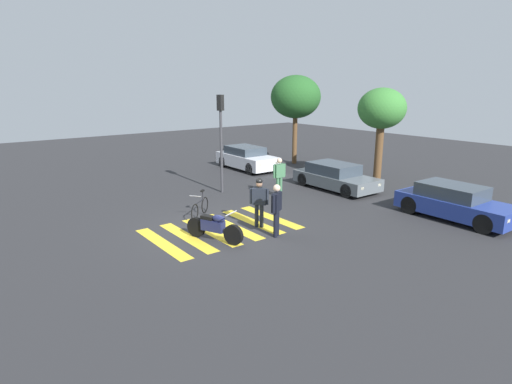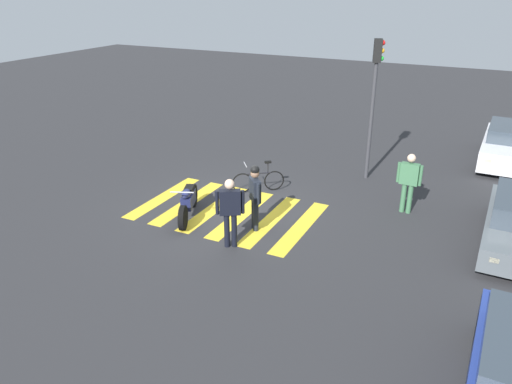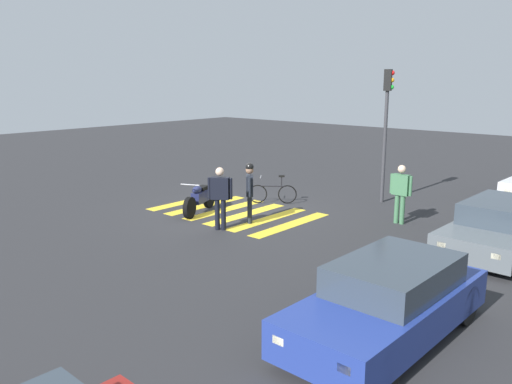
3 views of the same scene
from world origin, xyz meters
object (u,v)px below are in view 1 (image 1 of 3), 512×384
Objects in this scene: leaning_bicycle at (200,207)px; traffic_light_pole at (221,128)px; police_motorcycle at (214,227)px; officer_on_foot at (259,199)px; officer_by_motorcycle at (277,207)px; car_white_van at (247,158)px; car_grey_coupe at (335,177)px; pedestrian_bystander at (279,174)px; car_blue_hatchback at (455,203)px.

traffic_light_pole is (-2.64, 2.73, 2.64)m from leaning_bicycle.
police_motorcycle is 0.45× the size of traffic_light_pole.
traffic_light_pole reaches higher than officer_on_foot.
police_motorcycle is 2.15m from officer_by_motorcycle.
leaning_bicycle is 9.44m from car_white_van.
police_motorcycle is at bearing -74.20° from car_grey_coupe.
pedestrian_bystander is at bearing -102.15° from car_grey_coupe.
car_white_van is 12.50m from car_blue_hatchback.
car_blue_hatchback is (3.73, 6.40, -0.41)m from officer_on_foot.
police_motorcycle is 0.48× the size of car_blue_hatchback.
traffic_light_pole reaches higher than officer_by_motorcycle.
car_white_van reaches higher than police_motorcycle.
pedestrian_bystander is at bearing 96.38° from leaning_bicycle.
traffic_light_pole reaches higher than car_blue_hatchback.
officer_by_motorcycle is 7.05m from car_blue_hatchback.
pedestrian_bystander is (-3.02, 5.35, 0.54)m from police_motorcycle.
officer_by_motorcycle is (3.45, 0.92, 0.67)m from leaning_bicycle.
police_motorcycle is 6.17m from pedestrian_bystander.
police_motorcycle is at bearing -116.43° from officer_by_motorcycle.
car_blue_hatchback is at bearing 2.42° from car_white_van.
officer_on_foot is at bearing -18.68° from traffic_light_pole.
car_white_van reaches higher than leaning_bicycle.
car_blue_hatchback reaches higher than leaning_bicycle.
car_grey_coupe is 5.93m from car_blue_hatchback.
traffic_light_pole reaches higher than pedestrian_bystander.
officer_on_foot is 10.55m from car_white_van.
leaning_bicycle is 7.44m from car_grey_coupe.
leaning_bicycle is 4.63m from traffic_light_pole.
traffic_light_pole reaches higher than leaning_bicycle.
officer_by_motorcycle is 0.42× the size of car_grey_coupe.
police_motorcycle is at bearing -20.36° from leaning_bicycle.
pedestrian_bystander is (-3.94, 3.50, -0.03)m from officer_by_motorcycle.
officer_on_foot reaches higher than car_blue_hatchback.
leaning_bicycle is at bearing -165.03° from officer_by_motorcycle.
car_blue_hatchback reaches higher than car_grey_coupe.
car_grey_coupe is 1.00× the size of car_blue_hatchback.
leaning_bicycle is 0.31× the size of car_grey_coupe.
officer_by_motorcycle is at bearing 63.57° from police_motorcycle.
police_motorcycle is 8.70m from car_grey_coupe.
pedestrian_bystander is 3.38m from traffic_light_pole.
officer_on_foot is 1.03× the size of pedestrian_bystander.
police_motorcycle is 6.82m from traffic_light_pole.
traffic_light_pole reaches higher than car_white_van.
pedestrian_bystander is at bearing -155.25° from car_blue_hatchback.
car_white_van is at bearing 146.14° from officer_on_foot.
officer_on_foot is at bearing -49.84° from pedestrian_bystander.
leaning_bicycle is 0.32× the size of car_white_van.
car_white_van reaches higher than car_blue_hatchback.
car_blue_hatchback is at bearing 59.77° from officer_on_foot.
pedestrian_bystander is 6.43m from car_white_van.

